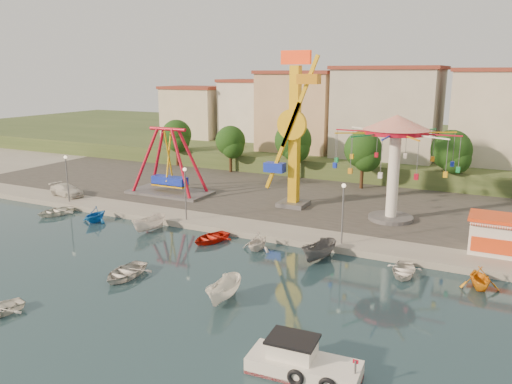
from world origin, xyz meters
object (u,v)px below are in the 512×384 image
Objects in this scene: wave_swinger at (395,144)px; van at (67,190)px; pirate_ship_ride at (169,163)px; rowboat_a at (125,272)px; kamikaze_tower at (295,134)px; skiff at (224,291)px; cabin_motorboat at (301,364)px.

wave_swinger is 2.41× the size of van.
pirate_ship_ride reaches higher than van.
wave_swinger is 2.81× the size of rowboat_a.
skiff is at bearing -79.42° from kamikaze_tower.
skiff is (-7.61, 5.37, 0.23)m from cabin_motorboat.
cabin_motorboat is 1.41× the size of rowboat_a.
cabin_motorboat reaches higher than skiff.
wave_swinger is at bearing 70.83° from skiff.
pirate_ship_ride is 0.86× the size of wave_swinger.
wave_swinger reaches higher than cabin_motorboat.
van reaches higher than cabin_motorboat.
cabin_motorboat is at bearing -87.27° from wave_swinger.
wave_swinger is 27.67m from rowboat_a.
wave_swinger reaches higher than rowboat_a.
pirate_ship_ride is at bearing 129.81° from skiff.
pirate_ship_ride is 2.07× the size of van.
skiff is 33.75m from van.
van reaches higher than rowboat_a.
kamikaze_tower reaches higher than skiff.
kamikaze_tower is 3.42× the size of van.
kamikaze_tower is 1.42× the size of wave_swinger.
wave_swinger is 2.91× the size of skiff.
kamikaze_tower reaches higher than van.
kamikaze_tower reaches higher than cabin_motorboat.
van is (-21.62, 14.77, 0.87)m from rowboat_a.
wave_swinger is at bearing -1.72° from kamikaze_tower.
cabin_motorboat is at bearing -108.18° from van.
cabin_motorboat is 1.46× the size of skiff.
rowboat_a is at bearing -101.35° from kamikaze_tower.
skiff is at bearing 140.92° from cabin_motorboat.
wave_swinger reaches higher than skiff.
rowboat_a is 1.04× the size of skiff.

